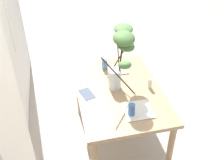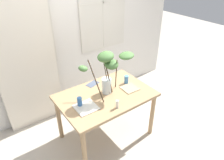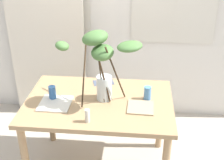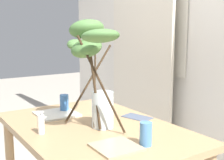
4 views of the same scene
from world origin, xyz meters
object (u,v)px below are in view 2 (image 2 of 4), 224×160
Objects in this scene: dining_table at (106,100)px; drinking_glass_blue_right at (126,80)px; plate_square_right at (130,88)px; pillar_candle at (117,104)px; vase_with_branches at (109,68)px; plate_square_left at (86,107)px; drinking_glass_blue_left at (80,102)px.

drinking_glass_blue_right is (0.41, 0.06, 0.16)m from dining_table.
dining_table is at bearing 166.96° from plate_square_right.
plate_square_right is 1.76× the size of pillar_candle.
dining_table is 1.69× the size of vase_with_branches.
plate_square_right reaches higher than dining_table.
vase_with_branches is (0.04, -0.03, 0.50)m from dining_table.
plate_square_left is 2.15× the size of pillar_candle.
pillar_candle is (-0.46, -0.38, -0.01)m from drinking_glass_blue_right.
drinking_glass_blue_left is at bearing -174.87° from drinking_glass_blue_right.
drinking_glass_blue_right is 0.57× the size of plate_square_right.
plate_square_left reaches higher than plate_square_right.
plate_square_left is at bearing 144.28° from pillar_candle.
drinking_glass_blue_left is 1.02× the size of pillar_candle.
plate_square_right is at bearing -13.04° from dining_table.
vase_with_branches reaches higher than plate_square_left.
vase_with_branches is 6.14× the size of drinking_glass_blue_right.
vase_with_branches is 0.56m from drinking_glass_blue_left.
pillar_candle reaches higher than plate_square_right.
vase_with_branches is at bearing 73.36° from pillar_candle.
dining_table is at bearing -171.65° from drinking_glass_blue_right.
plate_square_left is (-0.40, -0.06, -0.39)m from vase_with_branches.
plate_square_left is (-0.36, -0.09, 0.10)m from dining_table.
plate_square_left is 1.22× the size of plate_square_right.
dining_table is 5.91× the size of plate_square_right.
dining_table is 0.50m from vase_with_branches.
pillar_candle is at bearing -35.72° from plate_square_left.
vase_with_branches reaches higher than plate_square_right.
drinking_glass_blue_left is at bearing 118.00° from plate_square_left.
vase_with_branches is 0.57m from plate_square_left.
drinking_glass_blue_left reaches higher than plate_square_right.
pillar_candle is at bearing -106.64° from vase_with_branches.
plate_square_left is at bearing -165.76° from dining_table.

